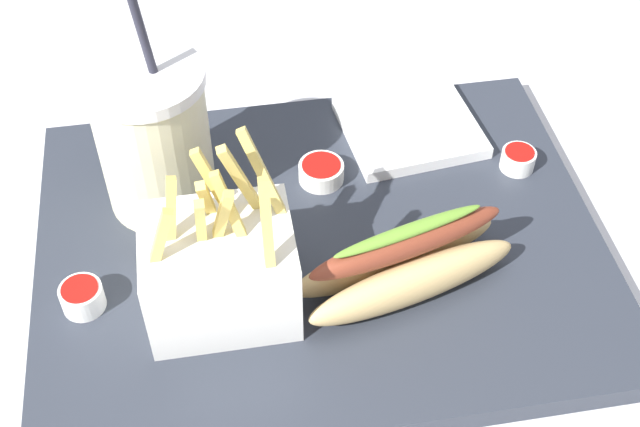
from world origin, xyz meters
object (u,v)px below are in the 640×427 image
ketchup_cup_2 (82,296)px  napkin_stack (410,127)px  soda_cup (154,138)px  fries_basket (220,269)px  hot_dog_1 (405,263)px  ketchup_cup_1 (518,159)px  ketchup_cup_3 (321,171)px

ketchup_cup_2 → napkin_stack: 0.33m
soda_cup → fries_basket: bearing=-71.7°
fries_basket → napkin_stack: size_ratio=1.25×
fries_basket → hot_dog_1: bearing=-1.6°
ketchup_cup_1 → ketchup_cup_3: bearing=175.4°
hot_dog_1 → ketchup_cup_2: size_ratio=5.58×
ketchup_cup_1 → ketchup_cup_2: ketchup_cup_2 is taller
soda_cup → hot_dog_1: bearing=-35.3°
soda_cup → fries_basket: size_ratio=1.38×
hot_dog_1 → ketchup_cup_3: size_ratio=4.63×
ketchup_cup_3 → ketchup_cup_1: bearing=-4.6°
fries_basket → ketchup_cup_3: (0.10, 0.12, -0.03)m
soda_cup → ketchup_cup_1: (0.31, -0.02, -0.06)m
soda_cup → napkin_stack: bearing=11.6°
soda_cup → hot_dog_1: soda_cup is taller
ketchup_cup_2 → napkin_stack: size_ratio=0.28×
fries_basket → napkin_stack: 0.26m
hot_dog_1 → fries_basket: bearing=178.4°
hot_dog_1 → ketchup_cup_3: hot_dog_1 is taller
ketchup_cup_2 → fries_basket: bearing=-8.4°
fries_basket → ketchup_cup_2: size_ratio=4.52×
soda_cup → ketchup_cup_1: size_ratio=6.77×
napkin_stack → ketchup_cup_1: bearing=-36.8°
soda_cup → ketchup_cup_3: soda_cup is taller
soda_cup → ketchup_cup_3: size_ratio=5.18×
soda_cup → hot_dog_1: 0.22m
soda_cup → fries_basket: soda_cup is taller
fries_basket → ketchup_cup_1: fries_basket is taller
soda_cup → ketchup_cup_1: soda_cup is taller
soda_cup → ketchup_cup_2: soda_cup is taller
hot_dog_1 → napkin_stack: 0.18m
hot_dog_1 → soda_cup: bearing=144.7°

